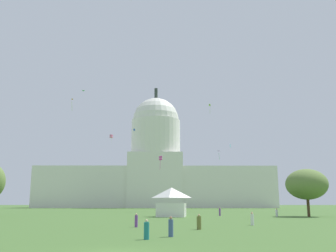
# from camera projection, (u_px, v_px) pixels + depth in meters

# --- Properties ---
(capitol_building) EXTENTS (125.05, 26.75, 65.97)m
(capitol_building) POSITION_uv_depth(u_px,v_px,m) (156.00, 171.00, 202.17)
(capitol_building) COLOR silver
(capitol_building) RESTS_ON ground_plane
(event_tent) EXTENTS (6.41, 6.35, 5.66)m
(event_tent) POSITION_uv_depth(u_px,v_px,m) (171.00, 202.00, 73.85)
(event_tent) COLOR white
(event_tent) RESTS_ON ground_plane
(tree_east_far) EXTENTS (11.91, 12.17, 9.42)m
(tree_east_far) POSITION_uv_depth(u_px,v_px,m) (307.00, 184.00, 75.39)
(tree_east_far) COLOR #4C3823
(tree_east_far) RESTS_ON ground_plane
(person_purple_near_tree_west) EXTENTS (0.49, 0.49, 1.79)m
(person_purple_near_tree_west) POSITION_uv_depth(u_px,v_px,m) (220.00, 212.00, 78.77)
(person_purple_near_tree_west) COLOR #703D93
(person_purple_near_tree_west) RESTS_ON ground_plane
(person_denim_lawn_far_right) EXTENTS (0.46, 0.46, 1.63)m
(person_denim_lawn_far_right) POSITION_uv_depth(u_px,v_px,m) (171.00, 227.00, 30.71)
(person_denim_lawn_far_right) COLOR #3D5684
(person_denim_lawn_far_right) RESTS_ON ground_plane
(person_white_lawn_far_left) EXTENTS (0.65, 0.65, 1.60)m
(person_white_lawn_far_left) POSITION_uv_depth(u_px,v_px,m) (277.00, 213.00, 74.85)
(person_white_lawn_far_left) COLOR silver
(person_white_lawn_far_left) RESTS_ON ground_plane
(person_white_back_right) EXTENTS (0.53, 0.53, 1.61)m
(person_white_back_right) POSITION_uv_depth(u_px,v_px,m) (252.00, 219.00, 46.10)
(person_white_back_right) COLOR silver
(person_white_back_right) RESTS_ON ground_plane
(person_teal_mid_right) EXTENTS (0.55, 0.55, 1.49)m
(person_teal_mid_right) POSITION_uv_depth(u_px,v_px,m) (147.00, 230.00, 28.46)
(person_teal_mid_right) COLOR #1E757A
(person_teal_mid_right) RESTS_ON ground_plane
(person_olive_front_right) EXTENTS (0.62, 0.62, 1.57)m
(person_olive_front_right) POSITION_uv_depth(u_px,v_px,m) (199.00, 223.00, 38.88)
(person_olive_front_right) COLOR olive
(person_olive_front_right) RESTS_ON ground_plane
(person_purple_edge_west) EXTENTS (0.42, 0.42, 1.55)m
(person_purple_edge_west) POSITION_uv_depth(u_px,v_px,m) (136.00, 221.00, 42.54)
(person_purple_edge_west) COLOR #703D93
(person_purple_edge_west) RESTS_ON ground_plane
(kite_violet_mid) EXTENTS (1.30, 0.97, 3.84)m
(kite_violet_mid) POSITION_uv_depth(u_px,v_px,m) (219.00, 152.00, 171.17)
(kite_violet_mid) COLOR purple
(kite_blue_high) EXTENTS (1.01, 0.50, 1.05)m
(kite_blue_high) POSITION_uv_depth(u_px,v_px,m) (134.00, 130.00, 180.39)
(kite_blue_high) COLOR blue
(kite_magenta_low) EXTENTS (1.09, 1.04, 4.05)m
(kite_magenta_low) POSITION_uv_depth(u_px,v_px,m) (161.00, 158.00, 113.95)
(kite_magenta_low) COLOR #D1339E
(kite_orange_high) EXTENTS (1.15, 1.37, 4.27)m
(kite_orange_high) POSITION_uv_depth(u_px,v_px,m) (71.00, 100.00, 130.04)
(kite_orange_high) COLOR orange
(kite_green_high) EXTENTS (1.50, 1.52, 0.32)m
(kite_green_high) POSITION_uv_depth(u_px,v_px,m) (82.00, 91.00, 153.30)
(kite_green_high) COLOR green
(kite_lime_high) EXTENTS (0.81, 0.75, 4.24)m
(kite_lime_high) POSITION_uv_depth(u_px,v_px,m) (210.00, 105.00, 162.17)
(kite_lime_high) COLOR #8CD133
(kite_cyan_mid) EXTENTS (0.46, 0.98, 1.35)m
(kite_cyan_mid) POSITION_uv_depth(u_px,v_px,m) (230.00, 146.00, 154.26)
(kite_cyan_mid) COLOR #33BCDB
(kite_pink_mid) EXTENTS (1.48, 1.49, 3.66)m
(kite_pink_mid) POSITION_uv_depth(u_px,v_px,m) (111.00, 136.00, 152.16)
(kite_pink_mid) COLOR pink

